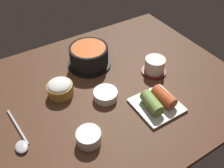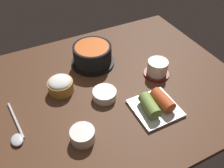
# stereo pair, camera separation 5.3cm
# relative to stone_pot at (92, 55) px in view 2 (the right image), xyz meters

# --- Properties ---
(dining_table) EXTENTS (1.00, 0.76, 0.02)m
(dining_table) POSITION_rel_stone_pot_xyz_m (-0.02, -0.15, -0.05)
(dining_table) COLOR #4C2D1C
(dining_table) RESTS_ON ground
(stone_pot) EXTENTS (0.17, 0.17, 0.08)m
(stone_pot) POSITION_rel_stone_pot_xyz_m (0.00, 0.00, 0.00)
(stone_pot) COLOR black
(stone_pot) RESTS_ON dining_table
(rice_bowl) EXTENTS (0.09, 0.09, 0.06)m
(rice_bowl) POSITION_rel_stone_pot_xyz_m (-0.16, -0.10, -0.01)
(rice_bowl) COLOR #B78C38
(rice_bowl) RESTS_ON dining_table
(tea_cup_with_saucer) EXTENTS (0.10, 0.10, 0.06)m
(tea_cup_with_saucer) POSITION_rel_stone_pot_xyz_m (0.19, -0.17, -0.01)
(tea_cup_with_saucer) COLOR maroon
(tea_cup_with_saucer) RESTS_ON dining_table
(banchan_cup_center) EXTENTS (0.08, 0.08, 0.03)m
(banchan_cup_center) POSITION_rel_stone_pot_xyz_m (-0.04, -0.20, -0.03)
(banchan_cup_center) COLOR white
(banchan_cup_center) RESTS_ON dining_table
(kimchi_plate) EXTENTS (0.14, 0.14, 0.05)m
(kimchi_plate) POSITION_rel_stone_pot_xyz_m (0.09, -0.32, -0.02)
(kimchi_plate) COLOR silver
(kimchi_plate) RESTS_ON dining_table
(side_bowl_near) EXTENTS (0.07, 0.07, 0.04)m
(side_bowl_near) POSITION_rel_stone_pot_xyz_m (-0.17, -0.32, -0.02)
(side_bowl_near) COLOR white
(side_bowl_near) RESTS_ON dining_table
(spoon) EXTENTS (0.04, 0.19, 0.01)m
(spoon) POSITION_rel_stone_pot_xyz_m (-0.34, -0.22, -0.04)
(spoon) COLOR #B7B7BC
(spoon) RESTS_ON dining_table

